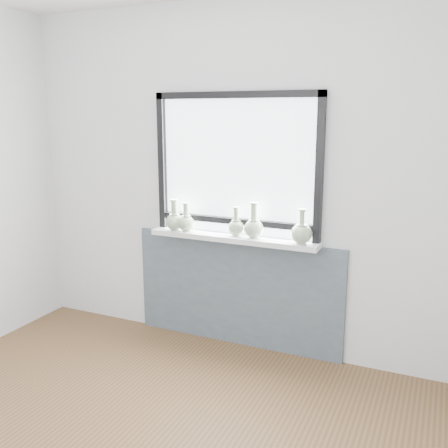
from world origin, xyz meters
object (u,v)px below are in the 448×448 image
at_px(windowsill, 233,238).
at_px(vase_c, 236,226).
at_px(vase_e, 301,233).
at_px(vase_d, 254,226).
at_px(vase_a, 174,220).
at_px(vase_b, 186,222).

relative_size(windowsill, vase_c, 6.04).
height_order(vase_c, vase_e, vase_e).
relative_size(vase_c, vase_d, 0.83).
bearing_deg(vase_a, vase_c, 3.63).
xyz_separation_m(windowsill, vase_e, (0.53, -0.02, 0.10)).
relative_size(vase_c, vase_e, 0.89).
bearing_deg(vase_c, windowsill, -156.68).
height_order(vase_b, vase_e, vase_e).
height_order(windowsill, vase_a, vase_a).
height_order(vase_b, vase_d, vase_d).
distance_m(vase_d, vase_e, 0.37).
relative_size(windowsill, vase_a, 5.43).
bearing_deg(windowsill, vase_c, 23.32).
relative_size(vase_a, vase_c, 1.11).
distance_m(vase_a, vase_c, 0.51).
height_order(vase_a, vase_d, vase_d).
bearing_deg(windowsill, vase_e, -2.24).
bearing_deg(windowsill, vase_a, -177.33).
height_order(vase_a, vase_b, vase_a).
bearing_deg(vase_c, vase_e, -3.41).
xyz_separation_m(windowsill, vase_c, (0.02, 0.01, 0.09)).
bearing_deg(vase_b, vase_d, 1.64).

